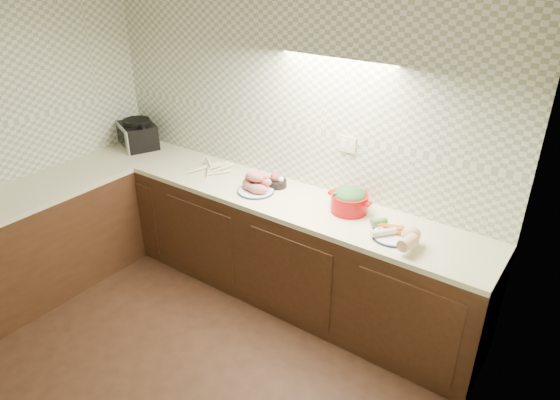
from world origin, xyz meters
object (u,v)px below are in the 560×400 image
Objects in this scene: sweet_potato_plate at (257,184)px; onion_bowl at (277,181)px; parsnip_pile at (212,169)px; veg_plate at (401,234)px; toaster_oven at (137,134)px; dutch_oven at (349,200)px.

sweet_potato_plate is 1.91× the size of onion_bowl.
veg_plate is at bearing -3.67° from parsnip_pile.
onion_bowl is 1.15m from veg_plate.
sweet_potato_plate is 0.70× the size of veg_plate.
onion_bowl is 0.37× the size of veg_plate.
toaster_oven reaches higher than parsnip_pile.
veg_plate is at bearing -16.19° from dutch_oven.
parsnip_pile is 1.24× the size of sweet_potato_plate.
dutch_oven is at bearing 10.20° from sweet_potato_plate.
onion_bowl is 0.46× the size of dutch_oven.
onion_bowl is at bearing 179.87° from dutch_oven.
veg_plate reaches higher than onion_bowl.
toaster_oven is at bearing 175.63° from sweet_potato_plate.
veg_plate is at bearing -9.60° from onion_bowl.
toaster_oven is at bearing -176.90° from dutch_oven.
parsnip_pile is at bearing -172.72° from onion_bowl.
veg_plate is at bearing -1.23° from sweet_potato_plate.
parsnip_pile is at bearing 176.33° from veg_plate.
dutch_oven reaches higher than parsnip_pile.
sweet_potato_plate is 0.87× the size of dutch_oven.
onion_bowl is (0.07, 0.17, -0.03)m from sweet_potato_plate.
parsnip_pile is at bearing 170.98° from sweet_potato_plate.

